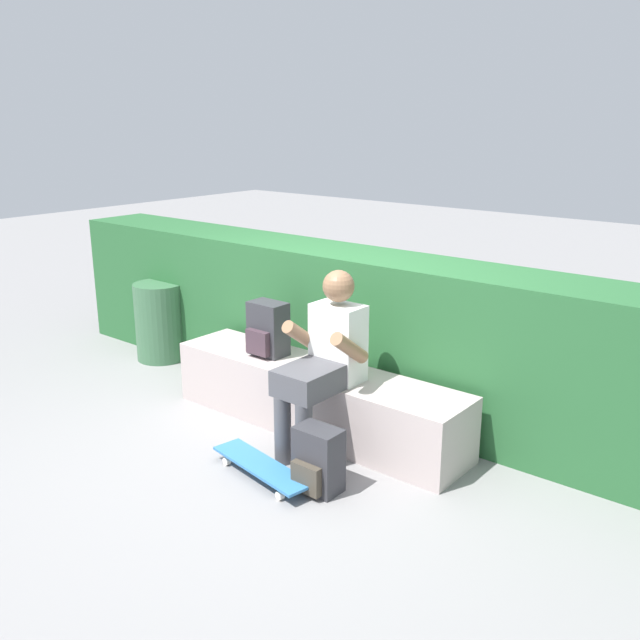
% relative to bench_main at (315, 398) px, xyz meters
% --- Properties ---
extents(ground_plane, '(24.00, 24.00, 0.00)m').
position_rel_bench_main_xyz_m(ground_plane, '(0.00, -0.35, -0.23)').
color(ground_plane, gray).
extents(bench_main, '(2.33, 0.51, 0.46)m').
position_rel_bench_main_xyz_m(bench_main, '(0.00, 0.00, 0.00)').
color(bench_main, '#B8A8A4').
rests_on(bench_main, ground).
extents(person_skater, '(0.49, 0.62, 1.21)m').
position_rel_bench_main_xyz_m(person_skater, '(0.26, -0.22, 0.43)').
color(person_skater, white).
rests_on(person_skater, ground).
extents(skateboard_near_person, '(0.82, 0.33, 0.09)m').
position_rel_bench_main_xyz_m(skateboard_near_person, '(0.20, -0.77, -0.16)').
color(skateboard_near_person, teal).
rests_on(skateboard_near_person, ground).
extents(backpack_on_bench, '(0.28, 0.23, 0.40)m').
position_rel_bench_main_xyz_m(backpack_on_bench, '(-0.45, -0.01, 0.42)').
color(backpack_on_bench, '#333338').
rests_on(backpack_on_bench, bench_main).
extents(backpack_on_ground, '(0.28, 0.23, 0.40)m').
position_rel_bench_main_xyz_m(backpack_on_ground, '(0.56, -0.66, -0.04)').
color(backpack_on_ground, '#333338').
rests_on(backpack_on_ground, ground).
extents(hedge_row, '(5.93, 0.62, 1.18)m').
position_rel_bench_main_xyz_m(hedge_row, '(-0.21, 0.64, 0.36)').
color(hedge_row, '#286032').
rests_on(hedge_row, ground).
extents(trash_bin, '(0.45, 0.45, 0.71)m').
position_rel_bench_main_xyz_m(trash_bin, '(-2.06, 0.26, 0.13)').
color(trash_bin, '#3D6B47').
rests_on(trash_bin, ground).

